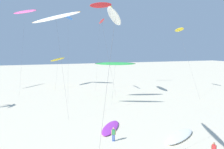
{
  "coord_description": "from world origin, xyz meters",
  "views": [
    {
      "loc": [
        -6.17,
        -4.31,
        10.39
      ],
      "look_at": [
        2.02,
        17.04,
        7.74
      ],
      "focal_mm": 35.63,
      "sensor_mm": 36.0,
      "label": 1
    }
  ],
  "objects_px": {
    "flying_kite_4": "(179,30)",
    "flying_kite_8": "(58,59)",
    "grounded_kite_0": "(110,128)",
    "flying_kite_2": "(102,21)",
    "flying_kite_0": "(25,12)",
    "flying_kite_9": "(101,5)",
    "flying_kite_7": "(56,17)",
    "grounded_kite_1": "(180,136)",
    "flying_kite_3": "(68,17)",
    "flying_kite_11": "(115,64)",
    "flying_kite_6": "(115,18)",
    "person_near_right": "(114,134)"
  },
  "relations": [
    {
      "from": "flying_kite_4",
      "to": "flying_kite_8",
      "type": "relative_size",
      "value": 1.79
    },
    {
      "from": "grounded_kite_0",
      "to": "flying_kite_2",
      "type": "bearing_deg",
      "value": 74.76
    },
    {
      "from": "flying_kite_0",
      "to": "flying_kite_2",
      "type": "xyz_separation_m",
      "value": [
        14.98,
        -14.74,
        -3.32
      ]
    },
    {
      "from": "flying_kite_2",
      "to": "flying_kite_8",
      "type": "height_order",
      "value": "flying_kite_2"
    },
    {
      "from": "flying_kite_9",
      "to": "grounded_kite_0",
      "type": "xyz_separation_m",
      "value": [
        -8.66,
        -30.2,
        -21.53
      ]
    },
    {
      "from": "flying_kite_0",
      "to": "flying_kite_7",
      "type": "distance_m",
      "value": 26.08
    },
    {
      "from": "flying_kite_0",
      "to": "grounded_kite_0",
      "type": "bearing_deg",
      "value": -73.7
    },
    {
      "from": "flying_kite_4",
      "to": "grounded_kite_1",
      "type": "distance_m",
      "value": 33.99
    },
    {
      "from": "flying_kite_8",
      "to": "flying_kite_3",
      "type": "bearing_deg",
      "value": -86.89
    },
    {
      "from": "flying_kite_11",
      "to": "grounded_kite_1",
      "type": "bearing_deg",
      "value": -91.21
    },
    {
      "from": "flying_kite_8",
      "to": "flying_kite_11",
      "type": "distance_m",
      "value": 22.57
    },
    {
      "from": "flying_kite_0",
      "to": "flying_kite_3",
      "type": "xyz_separation_m",
      "value": [
        8.74,
        -10.36,
        -2.26
      ]
    },
    {
      "from": "flying_kite_7",
      "to": "flying_kite_11",
      "type": "bearing_deg",
      "value": 30.64
    },
    {
      "from": "flying_kite_6",
      "to": "flying_kite_11",
      "type": "relative_size",
      "value": 1.58
    },
    {
      "from": "flying_kite_9",
      "to": "person_near_right",
      "type": "distance_m",
      "value": 41.08
    },
    {
      "from": "flying_kite_2",
      "to": "grounded_kite_1",
      "type": "bearing_deg",
      "value": -86.71
    },
    {
      "from": "flying_kite_4",
      "to": "flying_kite_11",
      "type": "relative_size",
      "value": 1.87
    },
    {
      "from": "flying_kite_6",
      "to": "grounded_kite_0",
      "type": "distance_m",
      "value": 16.28
    },
    {
      "from": "flying_kite_11",
      "to": "person_near_right",
      "type": "bearing_deg",
      "value": -112.42
    },
    {
      "from": "flying_kite_2",
      "to": "flying_kite_11",
      "type": "height_order",
      "value": "flying_kite_2"
    },
    {
      "from": "flying_kite_6",
      "to": "flying_kite_8",
      "type": "height_order",
      "value": "flying_kite_6"
    },
    {
      "from": "flying_kite_2",
      "to": "flying_kite_11",
      "type": "relative_size",
      "value": 1.98
    },
    {
      "from": "flying_kite_11",
      "to": "flying_kite_6",
      "type": "bearing_deg",
      "value": -111.98
    },
    {
      "from": "flying_kite_2",
      "to": "flying_kite_4",
      "type": "distance_m",
      "value": 19.76
    },
    {
      "from": "flying_kite_2",
      "to": "flying_kite_6",
      "type": "relative_size",
      "value": 1.25
    },
    {
      "from": "grounded_kite_1",
      "to": "flying_kite_2",
      "type": "bearing_deg",
      "value": 93.29
    },
    {
      "from": "flying_kite_7",
      "to": "grounded_kite_1",
      "type": "distance_m",
      "value": 23.73
    },
    {
      "from": "flying_kite_6",
      "to": "flying_kite_8",
      "type": "relative_size",
      "value": 1.52
    },
    {
      "from": "flying_kite_4",
      "to": "flying_kite_7",
      "type": "xyz_separation_m",
      "value": [
        -30.46,
        -10.54,
        0.05
      ]
    },
    {
      "from": "flying_kite_0",
      "to": "person_near_right",
      "type": "distance_m",
      "value": 42.74
    },
    {
      "from": "grounded_kite_0",
      "to": "person_near_right",
      "type": "height_order",
      "value": "person_near_right"
    },
    {
      "from": "flying_kite_3",
      "to": "grounded_kite_1",
      "type": "relative_size",
      "value": 3.01
    },
    {
      "from": "flying_kite_0",
      "to": "grounded_kite_0",
      "type": "distance_m",
      "value": 40.01
    },
    {
      "from": "flying_kite_11",
      "to": "flying_kite_9",
      "type": "bearing_deg",
      "value": 83.5
    },
    {
      "from": "flying_kite_9",
      "to": "grounded_kite_0",
      "type": "height_order",
      "value": "flying_kite_9"
    },
    {
      "from": "flying_kite_2",
      "to": "grounded_kite_1",
      "type": "xyz_separation_m",
      "value": [
        1.41,
        -24.58,
        -15.95
      ]
    },
    {
      "from": "flying_kite_9",
      "to": "flying_kite_11",
      "type": "bearing_deg",
      "value": -96.5
    },
    {
      "from": "flying_kite_6",
      "to": "flying_kite_9",
      "type": "bearing_deg",
      "value": 73.37
    },
    {
      "from": "flying_kite_3",
      "to": "flying_kite_7",
      "type": "relative_size",
      "value": 1.14
    },
    {
      "from": "flying_kite_9",
      "to": "flying_kite_11",
      "type": "distance_m",
      "value": 20.39
    },
    {
      "from": "flying_kite_4",
      "to": "flying_kite_9",
      "type": "relative_size",
      "value": 0.69
    },
    {
      "from": "flying_kite_4",
      "to": "flying_kite_9",
      "type": "bearing_deg",
      "value": 144.92
    },
    {
      "from": "flying_kite_3",
      "to": "person_near_right",
      "type": "distance_m",
      "value": 31.65
    },
    {
      "from": "flying_kite_8",
      "to": "grounded_kite_1",
      "type": "height_order",
      "value": "flying_kite_8"
    },
    {
      "from": "grounded_kite_0",
      "to": "flying_kite_4",
      "type": "bearing_deg",
      "value": 37.12
    },
    {
      "from": "flying_kite_4",
      "to": "flying_kite_9",
      "type": "xyz_separation_m",
      "value": [
        -16.21,
        11.38,
        6.69
      ]
    },
    {
      "from": "flying_kite_8",
      "to": "flying_kite_2",
      "type": "bearing_deg",
      "value": -68.45
    },
    {
      "from": "flying_kite_7",
      "to": "grounded_kite_0",
      "type": "bearing_deg",
      "value": -55.98
    },
    {
      "from": "flying_kite_0",
      "to": "grounded_kite_0",
      "type": "xyz_separation_m",
      "value": [
        9.83,
        -33.63,
        -19.32
      ]
    },
    {
      "from": "person_near_right",
      "to": "grounded_kite_1",
      "type": "bearing_deg",
      "value": -13.48
    }
  ]
}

